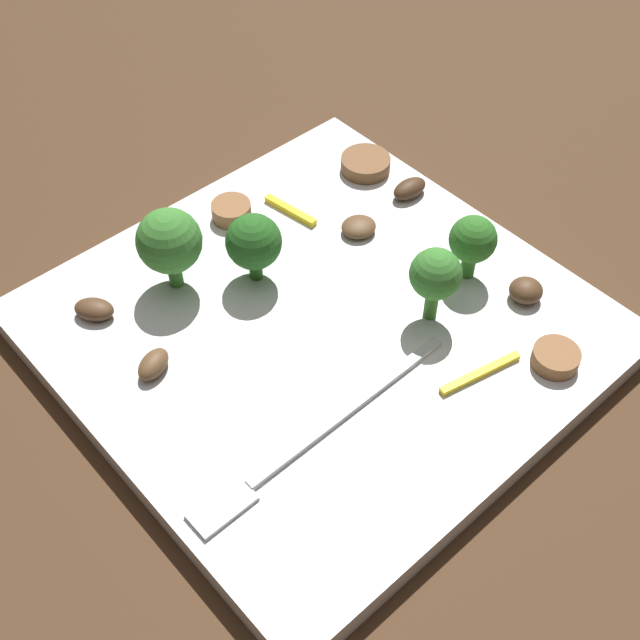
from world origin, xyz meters
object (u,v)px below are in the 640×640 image
at_px(broccoli_floret_3, 254,242).
at_px(sausage_slice_0, 366,164).
at_px(broccoli_floret_2, 473,241).
at_px(plate, 320,329).
at_px(mushroom_1, 526,290).
at_px(mushroom_0, 153,364).
at_px(mushroom_4, 94,309).
at_px(pepper_strip_1, 290,210).
at_px(fork, 307,441).
at_px(broccoli_floret_0, 169,242).
at_px(sausage_slice_2, 231,211).
at_px(mushroom_2, 359,227).
at_px(broccoli_floret_1, 435,275).
at_px(mushroom_3, 410,189).
at_px(pepper_strip_0, 480,373).
at_px(sausage_slice_1, 556,358).

distance_m(broccoli_floret_3, sausage_slice_0, 0.13).
relative_size(broccoli_floret_2, broccoli_floret_3, 0.95).
height_order(plate, mushroom_1, mushroom_1).
relative_size(mushroom_0, mushroom_1, 1.13).
bearing_deg(mushroom_4, pepper_strip_1, 176.78).
distance_m(fork, mushroom_1, 0.17).
height_order(broccoli_floret_0, mushroom_1, broccoli_floret_0).
bearing_deg(sausage_slice_2, broccoli_floret_3, 67.34).
bearing_deg(mushroom_2, broccoli_floret_2, 107.99).
distance_m(broccoli_floret_1, mushroom_2, 0.09).
bearing_deg(broccoli_floret_2, mushroom_0, -19.64).
distance_m(broccoli_floret_3, mushroom_1, 0.17).
bearing_deg(pepper_strip_1, mushroom_3, 150.88).
bearing_deg(broccoli_floret_1, pepper_strip_1, -88.85).
xyz_separation_m(mushroom_4, pepper_strip_1, (-0.15, 0.01, -0.00)).
relative_size(broccoli_floret_0, mushroom_0, 2.40).
relative_size(mushroom_1, mushroom_4, 0.84).
height_order(broccoli_floret_2, broccoli_floret_3, broccoli_floret_3).
distance_m(plate, mushroom_2, 0.08).
relative_size(fork, broccoli_floret_3, 3.74).
bearing_deg(plate, pepper_strip_0, 113.48).
bearing_deg(broccoli_floret_2, mushroom_1, 106.19).
height_order(sausage_slice_2, pepper_strip_1, sausage_slice_2).
relative_size(sausage_slice_0, mushroom_1, 1.70).
bearing_deg(pepper_strip_1, sausage_slice_1, 98.24).
distance_m(sausage_slice_1, mushroom_1, 0.05).
bearing_deg(fork, plate, -136.81).
bearing_deg(plate, broccoli_floret_0, -60.83).
height_order(plate, broccoli_floret_3, broccoli_floret_3).
height_order(sausage_slice_0, pepper_strip_0, sausage_slice_0).
distance_m(mushroom_1, pepper_strip_1, 0.17).
distance_m(fork, sausage_slice_2, 0.19).
height_order(sausage_slice_1, mushroom_2, same).
xyz_separation_m(broccoli_floret_3, sausage_slice_0, (-0.13, -0.03, -0.02)).
relative_size(broccoli_floret_0, mushroom_2, 2.40).
relative_size(broccoli_floret_1, sausage_slice_2, 1.93).
relative_size(broccoli_floret_0, pepper_strip_1, 1.33).
height_order(pepper_strip_0, pepper_strip_1, same).
bearing_deg(pepper_strip_0, broccoli_floret_1, -103.45).
bearing_deg(mushroom_3, pepper_strip_1, -29.12).
bearing_deg(broccoli_floret_2, sausage_slice_2, -61.19).
relative_size(plate, broccoli_floret_0, 5.19).
xyz_separation_m(mushroom_0, mushroom_2, (-0.17, -0.01, -0.00)).
bearing_deg(mushroom_3, broccoli_floret_2, 70.25).
bearing_deg(mushroom_0, sausage_slice_0, -166.98).
distance_m(plate, sausage_slice_1, 0.14).
bearing_deg(plate, mushroom_0, -19.97).
bearing_deg(pepper_strip_0, mushroom_1, -162.11).
bearing_deg(broccoli_floret_0, broccoli_floret_2, 140.57).
xyz_separation_m(broccoli_floret_3, sausage_slice_2, (-0.02, -0.05, -0.02)).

